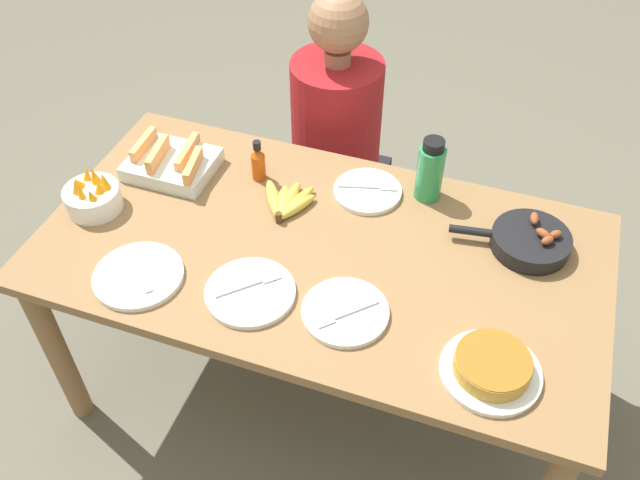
# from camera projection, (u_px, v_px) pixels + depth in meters

# --- Properties ---
(ground_plane) EXTENTS (14.00, 14.00, 0.00)m
(ground_plane) POSITION_uv_depth(u_px,v_px,m) (320.00, 385.00, 2.46)
(ground_plane) COLOR #666051
(dining_table) EXTENTS (1.63, 0.86, 0.72)m
(dining_table) POSITION_uv_depth(u_px,v_px,m) (320.00, 269.00, 2.02)
(dining_table) COLOR olive
(dining_table) RESTS_ON ground_plane
(banana_bunch) EXTENTS (0.19, 0.19, 0.04)m
(banana_bunch) POSITION_uv_depth(u_px,v_px,m) (286.00, 202.00, 2.06)
(banana_bunch) COLOR gold
(banana_bunch) RESTS_ON dining_table
(melon_tray) EXTENTS (0.27, 0.23, 0.10)m
(melon_tray) POSITION_uv_depth(u_px,v_px,m) (172.00, 163.00, 2.17)
(melon_tray) COLOR silver
(melon_tray) RESTS_ON dining_table
(skillet) EXTENTS (0.34, 0.22, 0.08)m
(skillet) POSITION_uv_depth(u_px,v_px,m) (529.00, 241.00, 1.93)
(skillet) COLOR black
(skillet) RESTS_ON dining_table
(frittata_plate_center) EXTENTS (0.25, 0.25, 0.06)m
(frittata_plate_center) POSITION_uv_depth(u_px,v_px,m) (492.00, 367.00, 1.63)
(frittata_plate_center) COLOR white
(frittata_plate_center) RESTS_ON dining_table
(empty_plate_near_front) EXTENTS (0.21, 0.21, 0.02)m
(empty_plate_near_front) POSITION_uv_depth(u_px,v_px,m) (368.00, 191.00, 2.11)
(empty_plate_near_front) COLOR white
(empty_plate_near_front) RESTS_ON dining_table
(empty_plate_far_left) EXTENTS (0.23, 0.23, 0.02)m
(empty_plate_far_left) POSITION_uv_depth(u_px,v_px,m) (345.00, 312.00, 1.77)
(empty_plate_far_left) COLOR white
(empty_plate_far_left) RESTS_ON dining_table
(empty_plate_far_right) EXTENTS (0.25, 0.25, 0.02)m
(empty_plate_far_right) POSITION_uv_depth(u_px,v_px,m) (250.00, 292.00, 1.82)
(empty_plate_far_right) COLOR white
(empty_plate_far_right) RESTS_ON dining_table
(empty_plate_mid_edge) EXTENTS (0.25, 0.25, 0.02)m
(empty_plate_mid_edge) POSITION_uv_depth(u_px,v_px,m) (138.00, 276.00, 1.86)
(empty_plate_mid_edge) COLOR white
(empty_plate_mid_edge) RESTS_ON dining_table
(fruit_bowl_mango) EXTENTS (0.17, 0.17, 0.13)m
(fruit_bowl_mango) POSITION_uv_depth(u_px,v_px,m) (92.00, 196.00, 2.04)
(fruit_bowl_mango) COLOR white
(fruit_bowl_mango) RESTS_ON dining_table
(water_bottle) EXTENTS (0.08, 0.08, 0.21)m
(water_bottle) POSITION_uv_depth(u_px,v_px,m) (430.00, 170.00, 2.04)
(water_bottle) COLOR #2D9351
(water_bottle) RESTS_ON dining_table
(hot_sauce_bottle) EXTENTS (0.05, 0.05, 0.14)m
(hot_sauce_bottle) POSITION_uv_depth(u_px,v_px,m) (258.00, 162.00, 2.13)
(hot_sauce_bottle) COLOR #C64C0F
(hot_sauce_bottle) RESTS_ON dining_table
(person_figure) EXTENTS (0.36, 0.36, 1.16)m
(person_figure) POSITION_uv_depth(u_px,v_px,m) (335.00, 161.00, 2.62)
(person_figure) COLOR black
(person_figure) RESTS_ON ground_plane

